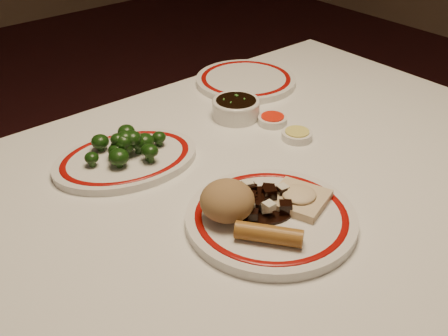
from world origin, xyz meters
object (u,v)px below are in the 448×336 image
fried_wonton (299,198)px  broccoli_pile (126,145)px  stirfry_heap (259,200)px  spring_roll (269,234)px  soy_bowl (236,109)px  rice_mound (227,201)px  broccoli_plate (126,159)px  dining_table (269,209)px  main_plate (271,219)px

fried_wonton → broccoli_pile: (-0.14, 0.32, 0.01)m
stirfry_heap → fried_wonton: bearing=-31.5°
fried_wonton → spring_roll: bearing=-159.5°
soy_bowl → rice_mound: bearing=-133.1°
stirfry_heap → broccoli_pile: 0.30m
spring_roll → fried_wonton: size_ratio=0.91×
fried_wonton → stirfry_heap: size_ratio=1.06×
spring_roll → broccoli_plate: 0.36m
stirfry_heap → soy_bowl: bearing=55.1°
dining_table → rice_mound: size_ratio=13.56×
stirfry_heap → broccoli_plate: size_ratio=0.34×
spring_roll → stirfry_heap: (0.05, 0.08, -0.00)m
main_plate → rice_mound: size_ratio=3.31×
dining_table → main_plate: 0.19m
main_plate → rice_mound: 0.08m
main_plate → spring_roll: 0.07m
fried_wonton → soy_bowl: size_ratio=1.09×
rice_mound → stirfry_heap: size_ratio=0.83×
rice_mound → stirfry_heap: (0.06, -0.01, -0.02)m
stirfry_heap → broccoli_pile: size_ratio=0.65×
dining_table → spring_roll: 0.26m
soy_bowl → dining_table: bearing=-114.2°
rice_mound → main_plate: bearing=-35.9°
broccoli_plate → broccoli_pile: bearing=7.6°
broccoli_plate → fried_wonton: bearing=-66.3°
main_plate → soy_bowl: size_ratio=2.80×
stirfry_heap → broccoli_plate: 0.30m
broccoli_plate → soy_bowl: (0.29, 0.01, 0.01)m
rice_mound → fried_wonton: bearing=-22.1°
dining_table → main_plate: bearing=-133.9°
spring_roll → broccoli_plate: spring_roll is taller
spring_roll → soy_bowl: spring_roll is taller
dining_table → fried_wonton: fried_wonton is taller
spring_roll → broccoli_pile: broccoli_pile is taller
dining_table → rice_mound: (-0.17, -0.08, 0.14)m
soy_bowl → broccoli_plate: bearing=-177.8°
dining_table → main_plate: (-0.11, -0.12, 0.10)m
fried_wonton → soy_bowl: (0.15, 0.33, -0.01)m
broccoli_plate → soy_bowl: bearing=2.2°
broccoli_pile → soy_bowl: (0.29, 0.01, -0.02)m
spring_roll → stirfry_heap: stirfry_heap is taller
rice_mound → fried_wonton: (0.12, -0.05, -0.02)m
rice_mound → broccoli_plate: bearing=95.0°
main_plate → soy_bowl: (0.21, 0.33, 0.01)m
main_plate → fried_wonton: bearing=-4.9°
main_plate → broccoli_pile: (-0.08, 0.32, 0.03)m
main_plate → fried_wonton: 0.06m
fried_wonton → broccoli_plate: fried_wonton is taller
soy_bowl → broccoli_pile: bearing=-177.9°
rice_mound → stirfry_heap: 0.06m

